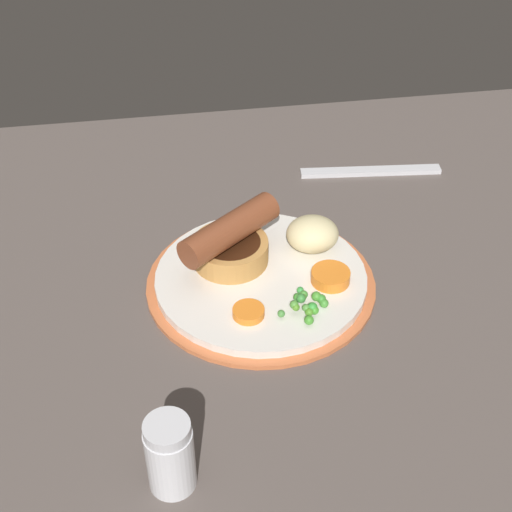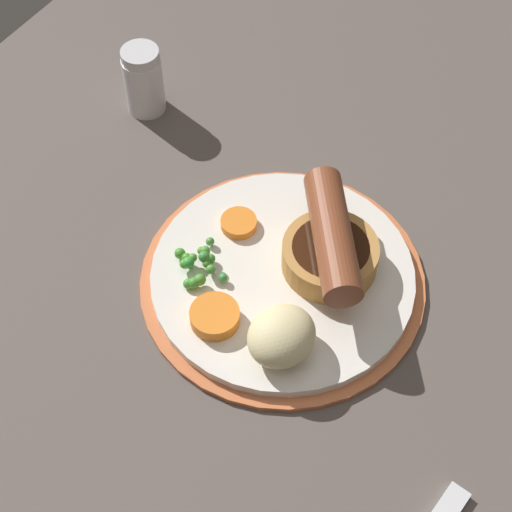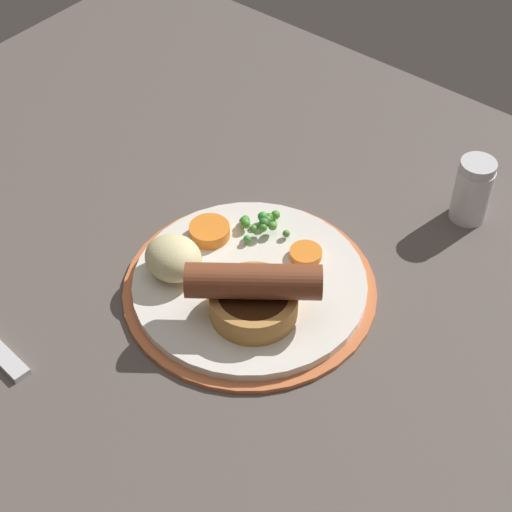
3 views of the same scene
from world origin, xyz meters
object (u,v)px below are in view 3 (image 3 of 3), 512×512
dinner_plate (250,286)px  pea_pile (261,222)px  salt_shaker (473,190)px  carrot_slice_1 (210,231)px  carrot_slice_2 (309,256)px  potato_chunk_1 (173,258)px  sausage_pudding (254,294)px

dinner_plate → pea_pile: bearing=-59.7°
dinner_plate → pea_pile: (3.54, -6.04, 1.75)cm
dinner_plate → salt_shaker: 24.71cm
dinner_plate → salt_shaker: (-10.73, -22.07, 2.90)cm
pea_pile → carrot_slice_1: pea_pile is taller
carrot_slice_2 → salt_shaker: (-8.16, -16.32, 1.67)cm
pea_pile → salt_shaker: (-14.27, -16.03, 1.15)cm
potato_chunk_1 → salt_shaker: salt_shaker is taller
sausage_pudding → carrot_slice_1: bearing=-65.0°
carrot_slice_1 → carrot_slice_2: carrot_slice_1 is taller
sausage_pudding → carrot_slice_2: (0.20, -8.57, -2.06)cm
sausage_pudding → carrot_slice_1: size_ratio=2.83×
pea_pile → sausage_pudding: bearing=125.4°
sausage_pudding → salt_shaker: same height
pea_pile → carrot_slice_2: size_ratio=1.68×
dinner_plate → pea_pile: pea_pile is taller
pea_pile → salt_shaker: 21.49cm
carrot_slice_2 → salt_shaker: size_ratio=0.44×
sausage_pudding → salt_shaker: 26.14cm
salt_shaker → potato_chunk_1: bearing=56.6°
carrot_slice_1 → salt_shaker: size_ratio=0.57×
sausage_pudding → carrot_slice_1: 10.95cm
carrot_slice_1 → salt_shaker: salt_shaker is taller
dinner_plate → salt_shaker: salt_shaker is taller
sausage_pudding → pea_pile: bearing=-92.2°
dinner_plate → salt_shaker: size_ratio=3.39×
potato_chunk_1 → carrot_slice_1: potato_chunk_1 is taller
carrot_slice_1 → carrot_slice_2: bearing=-159.0°
carrot_slice_1 → carrot_slice_2: size_ratio=1.28×
sausage_pudding → dinner_plate: bearing=-83.2°
potato_chunk_1 → pea_pile: bearing=-105.3°
sausage_pudding → carrot_slice_2: bearing=-126.3°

